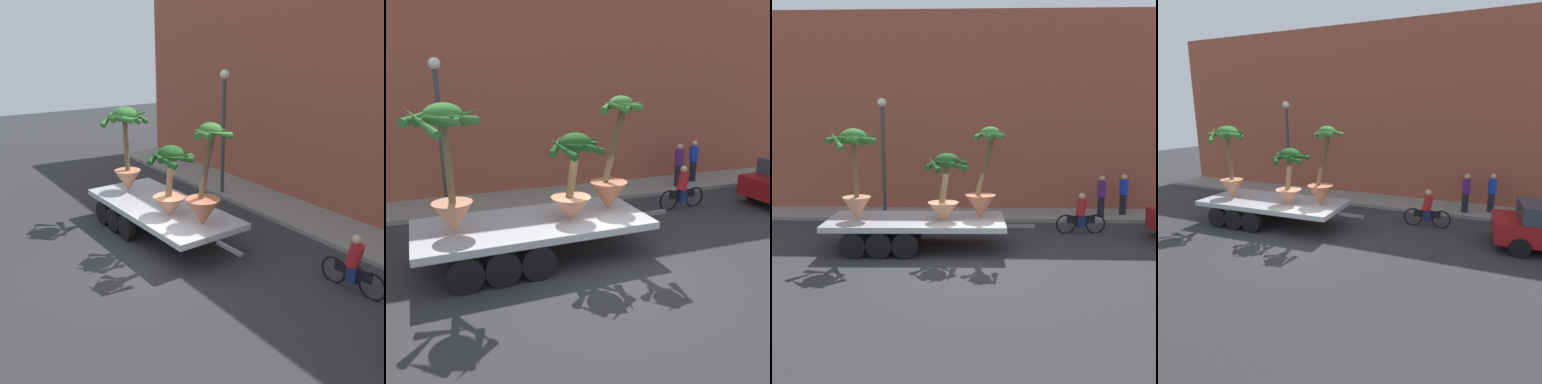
# 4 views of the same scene
# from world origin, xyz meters

# --- Properties ---
(ground_plane) EXTENTS (60.00, 60.00, 0.00)m
(ground_plane) POSITION_xyz_m (0.00, 0.00, 0.00)
(ground_plane) COLOR #2D2D30
(sidewalk) EXTENTS (24.00, 2.20, 0.15)m
(sidewalk) POSITION_xyz_m (0.00, 6.10, 0.07)
(sidewalk) COLOR gray
(sidewalk) RESTS_ON ground
(building_facade) EXTENTS (24.00, 1.20, 8.74)m
(building_facade) POSITION_xyz_m (0.00, 7.80, 4.37)
(building_facade) COLOR #9E4C38
(building_facade) RESTS_ON ground
(flatbed_trailer) EXTENTS (6.78, 2.67, 0.98)m
(flatbed_trailer) POSITION_xyz_m (-1.98, 1.29, 0.77)
(flatbed_trailer) COLOR #B7BABF
(flatbed_trailer) RESTS_ON ground
(potted_palm_rear) EXTENTS (1.51, 1.51, 2.17)m
(potted_palm_rear) POSITION_xyz_m (-0.76, 1.06, 2.04)
(potted_palm_rear) COLOR tan
(potted_palm_rear) RESTS_ON flatbed_trailer
(potted_palm_middle) EXTENTS (1.76, 1.70, 2.94)m
(potted_palm_middle) POSITION_xyz_m (-3.65, 1.11, 2.52)
(potted_palm_middle) COLOR tan
(potted_palm_middle) RESTS_ON flatbed_trailer
(potted_palm_front) EXTENTS (1.29, 1.10, 2.99)m
(potted_palm_front) POSITION_xyz_m (0.45, 1.44, 2.04)
(potted_palm_front) COLOR #B26647
(potted_palm_front) RESTS_ON flatbed_trailer
(cyclist) EXTENTS (1.84, 0.37, 1.54)m
(cyclist) POSITION_xyz_m (4.06, 3.40, 0.67)
(cyclist) COLOR black
(cyclist) RESTS_ON ground
(pedestrian_near_gate) EXTENTS (0.36, 0.36, 1.71)m
(pedestrian_near_gate) POSITION_xyz_m (6.36, 6.02, 1.04)
(pedestrian_near_gate) COLOR black
(pedestrian_near_gate) RESTS_ON sidewalk
(pedestrian_far_left) EXTENTS (0.36, 0.36, 1.71)m
(pedestrian_far_left) POSITION_xyz_m (5.32, 5.54, 1.04)
(pedestrian_far_left) COLOR black
(pedestrian_far_left) RESTS_ON sidewalk
(street_lamp) EXTENTS (0.36, 0.36, 4.83)m
(street_lamp) POSITION_xyz_m (-3.61, 5.30, 3.23)
(street_lamp) COLOR #383D42
(street_lamp) RESTS_ON sidewalk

